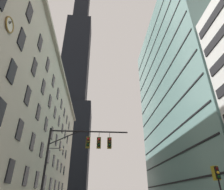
% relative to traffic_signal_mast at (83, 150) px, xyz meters
% --- Properties ---
extents(station_building, '(13.39, 59.88, 27.30)m').
position_rel_traffic_signal_mast_xyz_m(station_building, '(-13.58, 18.29, 7.93)').
color(station_building, beige).
rests_on(station_building, ground).
extents(dark_skyscraper, '(22.11, 22.11, 215.82)m').
position_rel_traffic_signal_mast_xyz_m(dark_skyscraper, '(-13.28, 78.10, 57.66)').
color(dark_skyscraper, black).
rests_on(dark_skyscraper, ground).
extents(glass_office_midrise, '(17.24, 34.34, 44.80)m').
position_rel_traffic_signal_mast_xyz_m(glass_office_midrise, '(23.35, 17.67, 16.71)').
color(glass_office_midrise, gray).
rests_on(glass_office_midrise, ground).
extents(traffic_signal_mast, '(7.74, 0.63, 7.55)m').
position_rel_traffic_signal_mast_xyz_m(traffic_signal_mast, '(0.00, 0.00, 0.00)').
color(traffic_signal_mast, black).
rests_on(traffic_signal_mast, sidewalk_left).
extents(traffic_light_near_right, '(0.40, 0.63, 3.72)m').
position_rel_traffic_signal_mast_xyz_m(traffic_light_near_right, '(10.49, -3.50, -2.56)').
color(traffic_light_near_right, black).
rests_on(traffic_light_near_right, sidewalk_right).
extents(street_lamppost, '(2.15, 0.32, 7.33)m').
position_rel_traffic_signal_mast_xyz_m(street_lamppost, '(-4.70, 7.07, -1.18)').
color(street_lamppost, '#47474C').
rests_on(street_lamppost, sidewalk_left).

